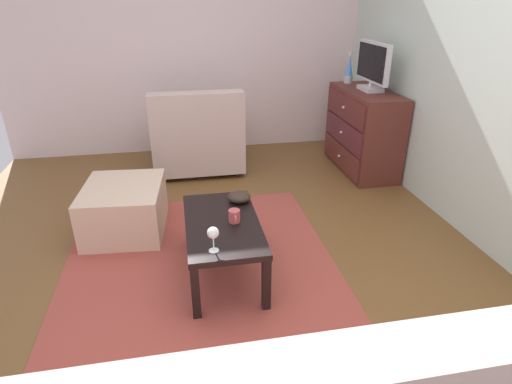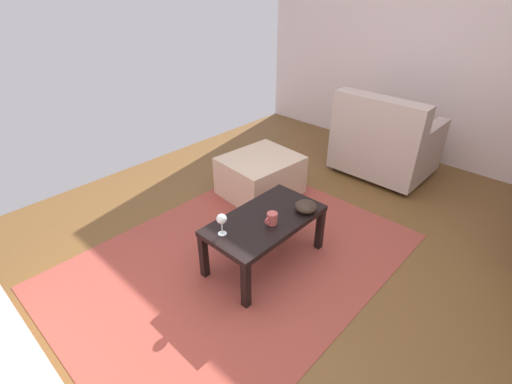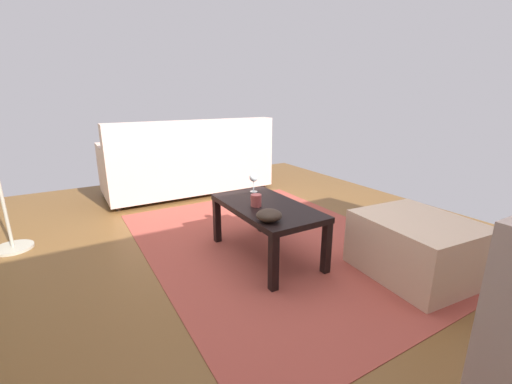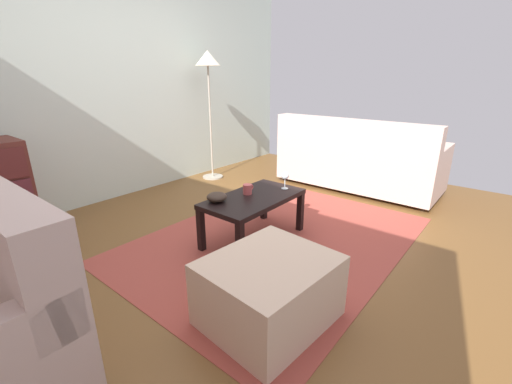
{
  "view_description": "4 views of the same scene",
  "coord_description": "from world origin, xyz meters",
  "px_view_note": "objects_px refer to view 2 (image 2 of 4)",
  "views": [
    {
      "loc": [
        2.46,
        -0.27,
        1.75
      ],
      "look_at": [
        0.24,
        0.15,
        0.68
      ],
      "focal_mm": 29.5,
      "sensor_mm": 36.0,
      "label": 1
    },
    {
      "loc": [
        1.69,
        1.4,
        1.93
      ],
      "look_at": [
        0.16,
        -0.04,
        0.66
      ],
      "focal_mm": 25.98,
      "sensor_mm": 36.0,
      "label": 2
    },
    {
      "loc": [
        -1.86,
        1.18,
        1.16
      ],
      "look_at": [
        0.15,
        -0.01,
        0.48
      ],
      "focal_mm": 23.43,
      "sensor_mm": 36.0,
      "label": 3
    },
    {
      "loc": [
        -1.96,
        -1.7,
        1.35
      ],
      "look_at": [
        -0.09,
        -0.19,
        0.51
      ],
      "focal_mm": 23.34,
      "sensor_mm": 36.0,
      "label": 4
    }
  ],
  "objects_px": {
    "armchair": "(384,143)",
    "coffee_table": "(265,224)",
    "wine_glass": "(222,220)",
    "ottoman": "(260,176)",
    "bowl_decorative": "(306,207)",
    "mug": "(272,218)"
  },
  "relations": [
    {
      "from": "armchair",
      "to": "coffee_table",
      "type": "bearing_deg",
      "value": 1.4
    },
    {
      "from": "wine_glass",
      "to": "armchair",
      "type": "bearing_deg",
      "value": 179.01
    },
    {
      "from": "wine_glass",
      "to": "armchair",
      "type": "relative_size",
      "value": 0.17
    },
    {
      "from": "ottoman",
      "to": "wine_glass",
      "type": "bearing_deg",
      "value": 30.47
    },
    {
      "from": "wine_glass",
      "to": "bowl_decorative",
      "type": "relative_size",
      "value": 0.96
    },
    {
      "from": "mug",
      "to": "armchair",
      "type": "bearing_deg",
      "value": -176.29
    },
    {
      "from": "armchair",
      "to": "ottoman",
      "type": "relative_size",
      "value": 1.34
    },
    {
      "from": "coffee_table",
      "to": "wine_glass",
      "type": "relative_size",
      "value": 5.65
    },
    {
      "from": "mug",
      "to": "bowl_decorative",
      "type": "bearing_deg",
      "value": 165.32
    },
    {
      "from": "wine_glass",
      "to": "bowl_decorative",
      "type": "distance_m",
      "value": 0.66
    },
    {
      "from": "wine_glass",
      "to": "mug",
      "type": "bearing_deg",
      "value": 152.35
    },
    {
      "from": "bowl_decorative",
      "to": "armchair",
      "type": "height_order",
      "value": "armchair"
    },
    {
      "from": "bowl_decorative",
      "to": "ottoman",
      "type": "height_order",
      "value": "bowl_decorative"
    },
    {
      "from": "bowl_decorative",
      "to": "coffee_table",
      "type": "bearing_deg",
      "value": -29.54
    },
    {
      "from": "wine_glass",
      "to": "ottoman",
      "type": "xyz_separation_m",
      "value": [
        -1.06,
        -0.62,
        -0.32
      ]
    },
    {
      "from": "wine_glass",
      "to": "ottoman",
      "type": "relative_size",
      "value": 0.22
    },
    {
      "from": "bowl_decorative",
      "to": "wine_glass",
      "type": "bearing_deg",
      "value": -21.71
    },
    {
      "from": "coffee_table",
      "to": "wine_glass",
      "type": "bearing_deg",
      "value": -14.53
    },
    {
      "from": "bowl_decorative",
      "to": "armchair",
      "type": "xyz_separation_m",
      "value": [
        -1.66,
        -0.2,
        -0.08
      ]
    },
    {
      "from": "mug",
      "to": "bowl_decorative",
      "type": "xyz_separation_m",
      "value": [
        -0.29,
        0.08,
        -0.01
      ]
    },
    {
      "from": "coffee_table",
      "to": "bowl_decorative",
      "type": "distance_m",
      "value": 0.33
    },
    {
      "from": "coffee_table",
      "to": "ottoman",
      "type": "relative_size",
      "value": 1.27
    }
  ]
}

